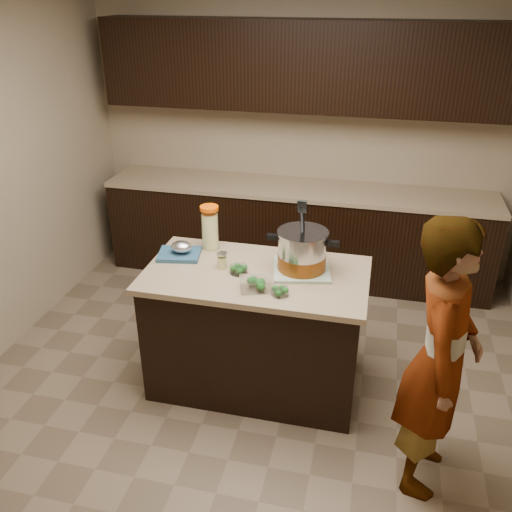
{
  "coord_description": "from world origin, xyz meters",
  "views": [
    {
      "loc": [
        0.71,
        -3.02,
        2.59
      ],
      "look_at": [
        0.0,
        0.0,
        1.02
      ],
      "focal_mm": 38.0,
      "sensor_mm": 36.0,
      "label": 1
    }
  ],
  "objects": [
    {
      "name": "person",
      "position": [
        1.13,
        -0.57,
        0.82
      ],
      "size": [
        0.48,
        0.65,
        1.64
      ],
      "primitive_type": "imported",
      "rotation": [
        0.0,
        0.0,
        1.42
      ],
      "color": "gray",
      "rests_on": "ground"
    },
    {
      "name": "broccoli_tub_rect",
      "position": [
        0.05,
        -0.21,
        0.93
      ],
      "size": [
        0.23,
        0.2,
        0.07
      ],
      "rotation": [
        0.0,
        0.0,
        0.32
      ],
      "color": "silver",
      "rests_on": "island"
    },
    {
      "name": "mason_jar",
      "position": [
        -0.23,
        0.02,
        0.95
      ],
      "size": [
        0.09,
        0.09,
        0.11
      ],
      "rotation": [
        0.0,
        0.0,
        0.41
      ],
      "color": "#DCDC86",
      "rests_on": "island"
    },
    {
      "name": "island",
      "position": [
        0.0,
        0.0,
        0.45
      ],
      "size": [
        1.46,
        0.81,
        0.9
      ],
      "color": "black",
      "rests_on": "ground"
    },
    {
      "name": "blue_tray",
      "position": [
        -0.56,
        0.11,
        0.94
      ],
      "size": [
        0.32,
        0.27,
        0.11
      ],
      "rotation": [
        0.0,
        0.0,
        0.18
      ],
      "color": "navy",
      "rests_on": "island"
    },
    {
      "name": "broccoli_tub_right",
      "position": [
        0.21,
        -0.24,
        0.92
      ],
      "size": [
        0.14,
        0.14,
        0.05
      ],
      "rotation": [
        0.0,
        0.0,
        -0.43
      ],
      "color": "silver",
      "rests_on": "island"
    },
    {
      "name": "dish_towel",
      "position": [
        0.28,
        0.09,
        0.91
      ],
      "size": [
        0.43,
        0.43,
        0.02
      ],
      "primitive_type": "cube",
      "rotation": [
        0.0,
        0.0,
        0.21
      ],
      "color": "#5B8865",
      "rests_on": "island"
    },
    {
      "name": "ground_plane",
      "position": [
        0.0,
        0.0,
        0.0
      ],
      "size": [
        4.0,
        4.0,
        0.0
      ],
      "primitive_type": "plane",
      "color": "brown",
      "rests_on": "ground"
    },
    {
      "name": "room_shell",
      "position": [
        0.0,
        0.0,
        1.71
      ],
      "size": [
        4.04,
        4.04,
        2.72
      ],
      "color": "tan",
      "rests_on": "ground"
    },
    {
      "name": "lemonade_pitcher",
      "position": [
        -0.4,
        0.29,
        1.05
      ],
      "size": [
        0.13,
        0.13,
        0.31
      ],
      "rotation": [
        0.0,
        0.0,
        -0.03
      ],
      "color": "#DCDC86",
      "rests_on": "island"
    },
    {
      "name": "broccoli_tub_left",
      "position": [
        -0.11,
        -0.03,
        0.93
      ],
      "size": [
        0.13,
        0.13,
        0.06
      ],
      "rotation": [
        0.0,
        0.0,
        0.11
      ],
      "color": "silver",
      "rests_on": "island"
    },
    {
      "name": "back_cabinets",
      "position": [
        0.0,
        1.74,
        0.94
      ],
      "size": [
        3.6,
        0.63,
        2.33
      ],
      "color": "black",
      "rests_on": "ground"
    },
    {
      "name": "stock_pot",
      "position": [
        0.28,
        0.09,
        1.03
      ],
      "size": [
        0.47,
        0.34,
        0.47
      ],
      "rotation": [
        0.0,
        0.0,
        -0.03
      ],
      "color": "#B7B7BC",
      "rests_on": "dish_towel"
    }
  ]
}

